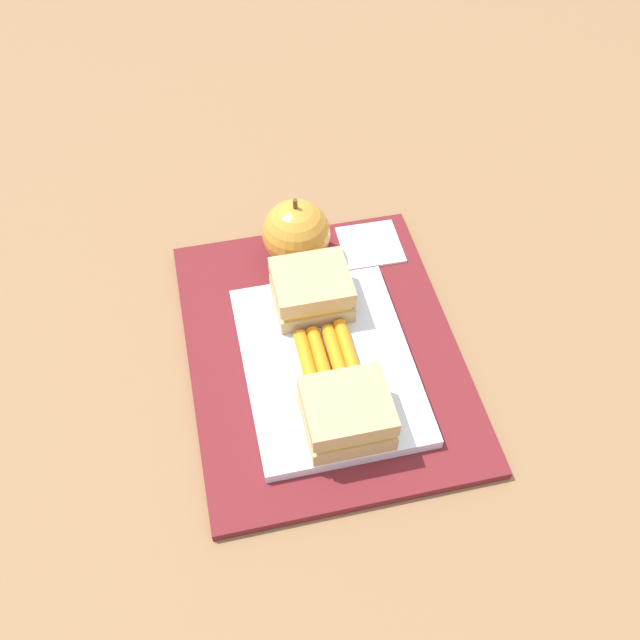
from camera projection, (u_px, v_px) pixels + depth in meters
The scene contains 8 objects.
ground_plane at pixel (323, 354), 0.77m from camera, with size 2.40×2.40×0.00m, color olive.
lunchbag_mat at pixel (323, 351), 0.77m from camera, with size 0.36×0.28×0.01m, color maroon.
food_tray at pixel (328, 364), 0.74m from camera, with size 0.23×0.17×0.01m, color white.
sandwich_half_left at pixel (347, 413), 0.67m from camera, with size 0.07×0.08×0.04m.
sandwich_half_right at pixel (312, 290), 0.77m from camera, with size 0.07×0.08×0.04m.
carrot_sticks_bundle at pixel (328, 357), 0.73m from camera, with size 0.08×0.06×0.02m.
apple at pixel (294, 234), 0.82m from camera, with size 0.08×0.08×0.09m.
paper_napkin at pixel (370, 245), 0.86m from camera, with size 0.07×0.07×0.00m, color white.
Camera 1 is at (-0.44, 0.10, 0.62)m, focal length 40.81 mm.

